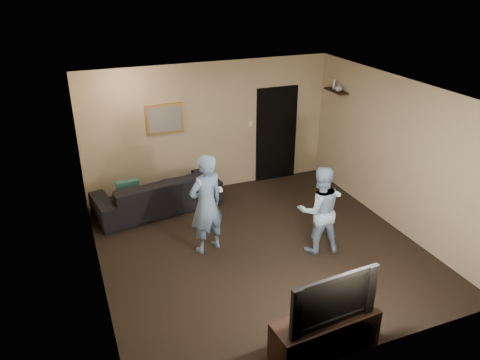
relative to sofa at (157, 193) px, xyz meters
name	(u,v)px	position (x,y,z in m)	size (l,w,h in m)	color
ground	(260,248)	(1.24, -1.96, -0.34)	(5.00, 5.00, 0.00)	black
ceiling	(263,92)	(1.24, -1.96, 2.26)	(5.00, 5.00, 0.04)	silver
wall_back	(210,128)	(1.24, 0.54, 0.96)	(5.00, 0.04, 2.60)	tan
wall_front	(357,265)	(1.24, -4.46, 0.96)	(5.00, 0.04, 2.60)	tan
wall_left	(92,204)	(-1.26, -1.96, 0.96)	(0.04, 5.00, 2.60)	tan
wall_right	(395,154)	(3.74, -1.96, 0.96)	(0.04, 5.00, 2.60)	tan
sofa	(157,193)	(0.00, 0.00, 0.00)	(2.33, 0.91, 0.68)	black
throw_pillow	(128,191)	(-0.53, 0.00, 0.14)	(0.41, 0.13, 0.41)	#17473F
painting_frame	(164,119)	(0.34, 0.51, 1.26)	(0.72, 0.05, 0.57)	olive
painting_canvas	(165,119)	(0.34, 0.49, 1.26)	(0.62, 0.01, 0.47)	slate
doorway	(276,134)	(2.69, 0.51, 0.66)	(0.90, 0.06, 2.00)	black
light_switch	(250,124)	(2.09, 0.51, 0.96)	(0.08, 0.02, 0.12)	silver
wall_shelf	(336,91)	(3.63, -0.16, 1.65)	(0.20, 0.60, 0.03)	black
shelf_vase	(339,87)	(3.63, -0.25, 1.74)	(0.14, 0.14, 0.15)	silver
shelf_figurine	(334,85)	(3.63, -0.07, 1.75)	(0.06, 0.06, 0.18)	#B6B6BA
tv_console	(325,333)	(1.05, -4.27, -0.09)	(1.32, 0.43, 0.47)	black
television	(329,295)	(1.05, -4.27, 0.47)	(1.14, 0.15, 0.66)	black
wii_player_left	(206,204)	(0.44, -1.67, 0.49)	(0.69, 0.57, 1.66)	#6C90BB
wii_player_right	(319,210)	(2.09, -2.33, 0.39)	(0.80, 0.68, 1.46)	#90B2D1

